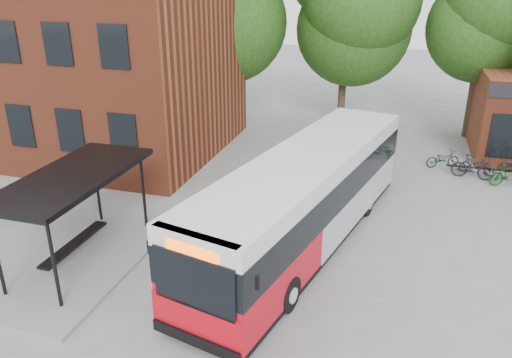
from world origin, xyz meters
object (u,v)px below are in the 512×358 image
(bicycle_3, at_px, (508,175))
(bicycle_2, at_px, (478,166))
(bicycle_1, at_px, (473,167))
(city_bus, at_px, (306,200))
(bicycle_0, at_px, (443,159))
(bus_shelter, at_px, (79,218))

(bicycle_3, bearing_deg, bicycle_2, 28.10)
(bicycle_1, distance_m, bicycle_3, 1.42)
(city_bus, xyz_separation_m, bicycle_0, (4.68, 8.63, -1.14))
(bus_shelter, distance_m, bicycle_0, 16.07)
(bus_shelter, bearing_deg, city_bus, 25.32)
(city_bus, xyz_separation_m, bicycle_1, (5.86, 7.56, -1.01))
(bus_shelter, relative_size, bicycle_0, 4.49)
(bicycle_3, bearing_deg, city_bus, 116.04)
(bicycle_0, relative_size, bicycle_2, 1.00)
(bicycle_0, xyz_separation_m, bicycle_1, (1.17, -1.07, 0.12))
(bicycle_2, distance_m, bicycle_3, 1.47)
(bicycle_0, bearing_deg, bicycle_3, -145.11)
(bicycle_2, bearing_deg, bicycle_3, -120.86)
(bicycle_3, bearing_deg, bus_shelter, 108.12)
(bicycle_1, distance_m, bicycle_2, 0.65)
(bus_shelter, relative_size, bicycle_3, 4.31)
(bicycle_0, bearing_deg, bus_shelter, 112.15)
(bicycle_2, relative_size, bicycle_3, 0.96)
(city_bus, height_order, bicycle_1, city_bus)
(bicycle_3, bearing_deg, bicycle_1, 53.51)
(bicycle_1, height_order, bicycle_3, bicycle_1)
(city_bus, xyz_separation_m, bicycle_3, (7.20, 7.13, -1.06))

